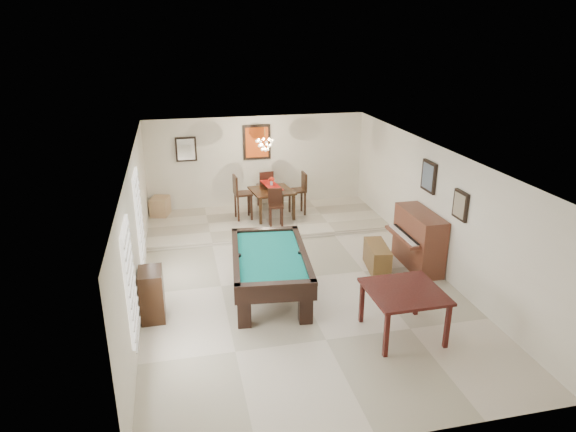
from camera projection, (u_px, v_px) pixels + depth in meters
name	position (u px, v px, depth m)	size (l,w,h in m)	color
ground_plane	(294.00, 279.00, 10.51)	(6.00, 9.00, 0.02)	beige
wall_back	(257.00, 163.00, 14.17)	(6.00, 0.04, 2.60)	silver
wall_front	(385.00, 353.00, 5.94)	(6.00, 0.04, 2.60)	silver
wall_left	(136.00, 232.00, 9.43)	(0.04, 9.00, 2.60)	silver
wall_right	(435.00, 208.00, 10.67)	(0.04, 9.00, 2.60)	silver
ceiling	(295.00, 154.00, 9.60)	(6.00, 9.00, 0.04)	white
dining_step	(266.00, 221.00, 13.46)	(6.00, 2.50, 0.12)	beige
window_left_front	(130.00, 281.00, 7.39)	(0.06, 1.00, 1.70)	white
window_left_rear	(139.00, 216.00, 9.96)	(0.06, 1.00, 1.70)	white
pool_table	(270.00, 275.00, 9.71)	(1.38, 2.54, 0.85)	black
square_table	(403.00, 312.00, 8.48)	(1.19, 1.19, 0.82)	black
upright_piano	(413.00, 240.00, 10.83)	(0.82, 1.47, 1.22)	brown
piano_bench	(377.00, 257.00, 10.83)	(0.38, 0.99, 0.55)	brown
apothecary_chest	(152.00, 294.00, 8.95)	(0.41, 0.61, 0.91)	black
dining_table	(272.00, 201.00, 13.47)	(1.03, 1.03, 0.85)	black
flower_vase	(271.00, 181.00, 13.28)	(0.13, 0.13, 0.22)	#A51D0E
dining_chair_south	(276.00, 209.00, 12.73)	(0.36, 0.36, 0.96)	black
dining_chair_north	(265.00, 189.00, 14.15)	(0.39, 0.39, 1.05)	black
dining_chair_west	(243.00, 197.00, 13.26)	(0.44, 0.44, 1.18)	black
dining_chair_east	(297.00, 194.00, 13.61)	(0.42, 0.42, 1.13)	black
corner_bench	(160.00, 206.00, 13.63)	(0.43, 0.54, 0.49)	tan
chandelier	(265.00, 141.00, 12.67)	(0.44, 0.44, 0.60)	#FFE5B2
back_painting	(257.00, 142.00, 13.93)	(0.75, 0.06, 0.95)	#D84C14
back_mirror	(186.00, 149.00, 13.57)	(0.55, 0.06, 0.65)	white
right_picture_upper	(429.00, 177.00, 10.73)	(0.06, 0.55, 0.65)	slate
right_picture_lower	(461.00, 205.00, 9.61)	(0.06, 0.45, 0.55)	gray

